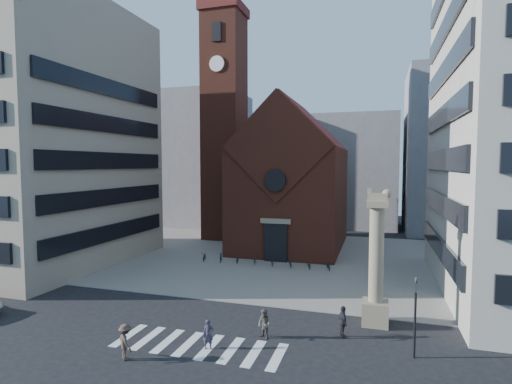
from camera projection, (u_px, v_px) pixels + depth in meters
ground at (211, 324)px, 25.42m from camera, size 120.00×120.00×0.00m
piazza at (280, 257)px, 43.54m from camera, size 46.00×30.00×0.05m
zebra_crossing at (199, 345)px, 22.39m from camera, size 10.20×3.20×0.01m
church at (292, 182)px, 48.75m from camera, size 12.00×16.65×18.00m
campanile at (225, 123)px, 53.94m from camera, size 5.50×5.50×31.20m
building_left at (34, 137)px, 41.04m from camera, size 18.00×20.00×26.00m
bg_block_left at (196, 159)px, 68.64m from camera, size 16.00×14.00×22.00m
bg_block_mid at (353, 171)px, 65.98m from camera, size 14.00×12.00×18.00m
bg_block_right at (464, 152)px, 58.25m from camera, size 16.00×14.00×24.00m
lion_column at (376, 271)px, 25.12m from camera, size 1.63×1.60×8.68m
traffic_light at (415, 315)px, 20.81m from camera, size 0.13×0.16×4.30m
pedestrian_0 at (208, 334)px, 21.94m from camera, size 0.68×0.55×1.61m
pedestrian_1 at (264, 324)px, 23.24m from camera, size 1.05×0.99×1.71m
pedestrian_2 at (343, 322)px, 23.34m from camera, size 0.86×1.20×1.89m
pedestrian_3 at (125, 342)px, 20.74m from camera, size 1.40×1.27×1.88m
scooter_0 at (204, 256)px, 41.88m from camera, size 1.02×1.74×0.87m
scooter_1 at (221, 257)px, 41.34m from camera, size 0.88×1.66×0.96m
scooter_2 at (238, 259)px, 40.80m from camera, size 1.02×1.74×0.87m
scooter_3 at (255, 260)px, 40.26m from camera, size 0.88×1.66×0.96m
scooter_4 at (272, 261)px, 39.73m from camera, size 1.02×1.74×0.87m
scooter_5 at (291, 262)px, 39.19m from camera, size 0.88×1.66×0.96m
scooter_6 at (309, 264)px, 38.66m from camera, size 1.02×1.74×0.87m
scooter_7 at (328, 265)px, 38.12m from camera, size 0.88×1.66×0.96m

